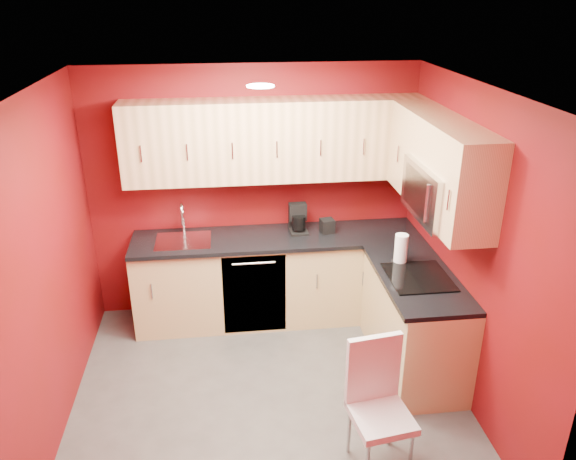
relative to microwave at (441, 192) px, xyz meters
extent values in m
plane|color=#4D4B48|center=(-1.39, -0.20, -1.66)|extent=(3.20, 3.20, 0.00)
plane|color=white|center=(-1.39, -0.20, 0.84)|extent=(3.20, 3.20, 0.00)
plane|color=maroon|center=(-1.39, 1.30, -0.41)|extent=(3.20, 0.00, 3.20)
plane|color=maroon|center=(-1.39, -1.70, -0.41)|extent=(3.20, 0.00, 3.20)
plane|color=maroon|center=(-2.99, -0.20, -0.41)|extent=(0.00, 3.00, 3.00)
plane|color=maroon|center=(0.21, -0.20, -0.41)|extent=(0.00, 3.00, 3.00)
cube|color=tan|center=(-1.19, 1.00, -1.22)|extent=(2.80, 0.60, 0.87)
cube|color=tan|center=(-0.09, 0.05, -1.22)|extent=(0.60, 1.30, 0.87)
cube|color=black|center=(-1.19, 0.99, -0.77)|extent=(2.80, 0.63, 0.04)
cube|color=black|center=(-0.11, 0.04, -0.77)|extent=(0.63, 1.27, 0.04)
cube|color=tan|center=(-1.19, 1.13, 0.17)|extent=(2.80, 0.35, 0.75)
cube|color=tan|center=(0.03, 0.67, 0.17)|extent=(0.35, 0.57, 0.75)
cube|color=tan|center=(0.03, -0.49, 0.17)|extent=(0.35, 0.22, 0.75)
cube|color=tan|center=(0.03, 0.00, 0.38)|extent=(0.35, 0.76, 0.33)
cube|color=silver|center=(0.01, 0.00, 0.00)|extent=(0.40, 0.76, 0.42)
cube|color=black|center=(-0.18, 0.00, 0.00)|extent=(0.02, 0.62, 0.33)
cylinder|color=silver|center=(-0.20, -0.23, 0.00)|extent=(0.02, 0.02, 0.29)
cube|color=black|center=(-0.11, 0.00, -0.74)|extent=(0.50, 0.55, 0.01)
cube|color=silver|center=(-2.09, 0.98, -0.75)|extent=(0.52, 0.42, 0.02)
cylinder|color=silver|center=(-2.09, 1.18, -0.62)|extent=(0.02, 0.02, 0.26)
torus|color=silver|center=(-2.09, 1.11, -0.49)|extent=(0.02, 0.16, 0.16)
cylinder|color=silver|center=(-2.09, 1.04, -0.55)|extent=(0.02, 0.02, 0.12)
cube|color=black|center=(-1.44, 0.71, -1.22)|extent=(0.60, 0.02, 0.82)
cylinder|color=white|center=(-1.39, 0.10, 0.82)|extent=(0.20, 0.20, 0.01)
camera|label=1|loc=(-1.69, -3.96, 1.48)|focal=35.00mm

